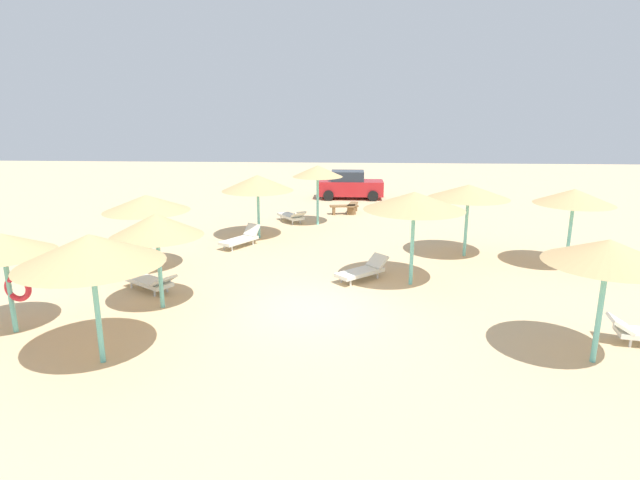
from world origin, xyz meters
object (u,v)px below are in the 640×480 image
(parasol_3, at_px, (258,183))
(lounger_0, at_px, (151,281))
(parked_car, at_px, (350,185))
(parasol_7, at_px, (146,203))
(parasol_9, at_px, (574,197))
(lounger_3, at_px, (241,239))
(bench_0, at_px, (352,207))
(parasol_0, at_px, (156,225))
(parasol_4, at_px, (3,245))
(parasol_6, at_px, (90,250))
(bench_1, at_px, (344,208))
(parasol_8, at_px, (469,192))
(lounger_2, at_px, (363,270))
(parasol_2, at_px, (414,201))
(parasol_1, at_px, (318,171))
(parasol_5, at_px, (609,252))
(lounger_1, at_px, (292,216))

(parasol_3, xyz_separation_m, lounger_0, (-2.13, -6.85, -2.08))
(lounger_0, distance_m, parked_car, 18.19)
(parasol_7, bearing_deg, parasol_9, 4.81)
(lounger_3, xyz_separation_m, bench_0, (4.54, 7.20, 0.02))
(parasol_0, bearing_deg, parasol_7, 115.59)
(parasol_0, xyz_separation_m, parasol_4, (-3.10, -1.82, -0.13))
(parasol_0, distance_m, parasol_9, 13.68)
(parasol_6, xyz_separation_m, bench_1, (5.12, 16.66, -2.24))
(parasol_8, height_order, lounger_2, parasol_8)
(parasol_2, relative_size, parked_car, 0.78)
(parasol_4, height_order, parasol_9, parasol_9)
(parasol_1, bearing_deg, parasol_2, -67.51)
(parasol_1, xyz_separation_m, parasol_6, (-3.88, -14.10, 0.00))
(parasol_3, distance_m, parasol_5, 14.21)
(bench_0, bearing_deg, parasol_3, -125.35)
(parasol_7, xyz_separation_m, parasol_8, (11.21, 2.50, 0.10))
(lounger_0, bearing_deg, parasol_6, -82.01)
(parasol_4, bearing_deg, lounger_1, 67.25)
(parasol_7, xyz_separation_m, lounger_3, (2.43, 3.35, -2.04))
(parasol_7, distance_m, bench_1, 12.22)
(parasol_7, bearing_deg, lounger_0, -69.09)
(parasol_5, xyz_separation_m, lounger_1, (-8.27, 13.89, -2.21))
(parasol_5, height_order, parasol_7, parasol_5)
(parasol_2, relative_size, bench_0, 2.03)
(lounger_2, bearing_deg, lounger_3, 141.14)
(parasol_9, relative_size, bench_1, 1.81)
(parasol_2, distance_m, parasol_8, 4.19)
(parasol_5, relative_size, lounger_0, 1.44)
(parasol_3, distance_m, parked_car, 11.13)
(bench_1, bearing_deg, lounger_3, -121.17)
(bench_0, xyz_separation_m, bench_1, (-0.44, -0.42, 0.00))
(parasol_2, xyz_separation_m, parasol_9, (5.69, 2.14, -0.17))
(parasol_3, bearing_deg, parked_car, 69.16)
(parasol_8, distance_m, lounger_3, 9.08)
(parasol_2, bearing_deg, parasol_8, 54.76)
(parasol_5, xyz_separation_m, parasol_9, (2.24, 7.11, -0.01))
(parasol_9, xyz_separation_m, lounger_1, (-10.51, 6.78, -2.21))
(parasol_5, relative_size, parked_car, 0.70)
(parasol_2, height_order, lounger_2, parasol_2)
(parasol_2, distance_m, bench_1, 11.51)
(parasol_0, xyz_separation_m, bench_0, (5.39, 13.85, -2.03))
(parasol_8, bearing_deg, lounger_3, 174.50)
(parasol_6, bearing_deg, lounger_1, 79.96)
(parasol_7, relative_size, bench_1, 1.85)
(lounger_1, distance_m, bench_0, 3.93)
(parasol_9, bearing_deg, parasol_6, -149.34)
(lounger_0, distance_m, bench_1, 13.45)
(bench_0, bearing_deg, parasol_5, -72.20)
(parasol_5, bearing_deg, parasol_1, 117.36)
(parasol_7, distance_m, parasol_9, 14.54)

